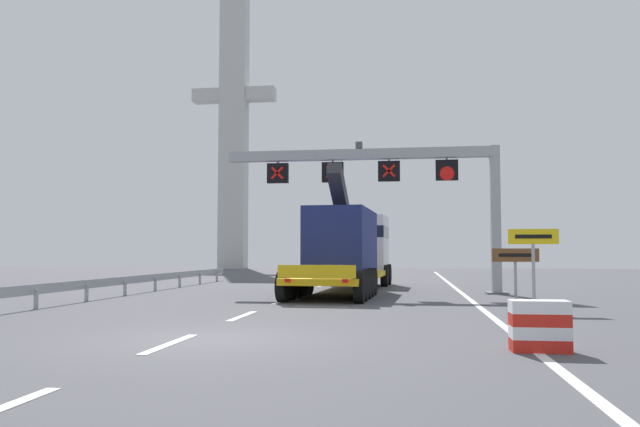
{
  "coord_description": "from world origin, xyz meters",
  "views": [
    {
      "loc": [
        4.01,
        -12.22,
        1.75
      ],
      "look_at": [
        0.1,
        14.92,
        3.46
      ],
      "focal_mm": 34.84,
      "sensor_mm": 36.0,
      "label": 1
    }
  ],
  "objects_px": {
    "heavy_haul_truck_yellow": "(351,247)",
    "exit_sign_yellow": "(533,249)",
    "bridge_pylon_distant": "(234,125)",
    "overhead_lane_gantry": "(394,175)",
    "tourist_info_sign_brown": "(515,261)",
    "crash_barrier_striped": "(540,326)"
  },
  "relations": [
    {
      "from": "exit_sign_yellow",
      "to": "crash_barrier_striped",
      "type": "bearing_deg",
      "value": -100.23
    },
    {
      "from": "heavy_haul_truck_yellow",
      "to": "exit_sign_yellow",
      "type": "relative_size",
      "value": 5.78
    },
    {
      "from": "overhead_lane_gantry",
      "to": "heavy_haul_truck_yellow",
      "type": "relative_size",
      "value": 0.85
    },
    {
      "from": "overhead_lane_gantry",
      "to": "exit_sign_yellow",
      "type": "relative_size",
      "value": 4.91
    },
    {
      "from": "overhead_lane_gantry",
      "to": "tourist_info_sign_brown",
      "type": "xyz_separation_m",
      "value": [
        4.3,
        -4.42,
        -3.65
      ]
    },
    {
      "from": "heavy_haul_truck_yellow",
      "to": "bridge_pylon_distant",
      "type": "distance_m",
      "value": 40.98
    },
    {
      "from": "exit_sign_yellow",
      "to": "crash_barrier_striped",
      "type": "relative_size",
      "value": 2.43
    },
    {
      "from": "heavy_haul_truck_yellow",
      "to": "crash_barrier_striped",
      "type": "relative_size",
      "value": 14.07
    },
    {
      "from": "heavy_haul_truck_yellow",
      "to": "exit_sign_yellow",
      "type": "distance_m",
      "value": 11.27
    },
    {
      "from": "overhead_lane_gantry",
      "to": "bridge_pylon_distant",
      "type": "relative_size",
      "value": 0.4
    },
    {
      "from": "crash_barrier_striped",
      "to": "exit_sign_yellow",
      "type": "bearing_deg",
      "value": 79.77
    },
    {
      "from": "crash_barrier_striped",
      "to": "bridge_pylon_distant",
      "type": "xyz_separation_m",
      "value": [
        -20.88,
        52.54,
        14.99
      ]
    },
    {
      "from": "exit_sign_yellow",
      "to": "bridge_pylon_distant",
      "type": "xyz_separation_m",
      "value": [
        -22.32,
        44.57,
        13.58
      ]
    },
    {
      "from": "overhead_lane_gantry",
      "to": "crash_barrier_striped",
      "type": "distance_m",
      "value": 16.37
    },
    {
      "from": "heavy_haul_truck_yellow",
      "to": "exit_sign_yellow",
      "type": "xyz_separation_m",
      "value": [
        6.4,
        -9.28,
        -0.13
      ]
    },
    {
      "from": "heavy_haul_truck_yellow",
      "to": "tourist_info_sign_brown",
      "type": "height_order",
      "value": "heavy_haul_truck_yellow"
    },
    {
      "from": "exit_sign_yellow",
      "to": "crash_barrier_striped",
      "type": "height_order",
      "value": "exit_sign_yellow"
    },
    {
      "from": "overhead_lane_gantry",
      "to": "tourist_info_sign_brown",
      "type": "height_order",
      "value": "overhead_lane_gantry"
    },
    {
      "from": "heavy_haul_truck_yellow",
      "to": "crash_barrier_striped",
      "type": "distance_m",
      "value": 18.02
    },
    {
      "from": "overhead_lane_gantry",
      "to": "heavy_haul_truck_yellow",
      "type": "distance_m",
      "value": 4.15
    },
    {
      "from": "tourist_info_sign_brown",
      "to": "overhead_lane_gantry",
      "type": "bearing_deg",
      "value": 134.2
    },
    {
      "from": "heavy_haul_truck_yellow",
      "to": "exit_sign_yellow",
      "type": "height_order",
      "value": "heavy_haul_truck_yellow"
    }
  ]
}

